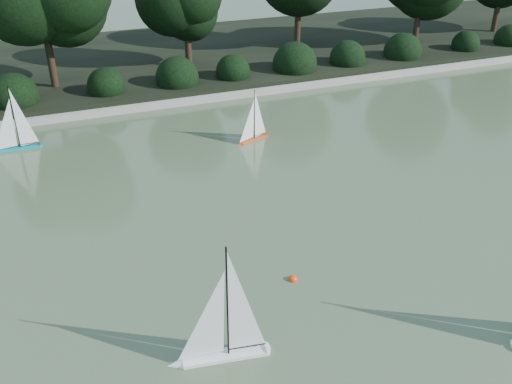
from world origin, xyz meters
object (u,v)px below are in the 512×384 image
at_px(sailboat_teal, 13,140).
at_px(race_buoy, 293,280).
at_px(sailboat_white_a, 216,341).
at_px(sailboat_orange, 251,133).

distance_m(sailboat_teal, race_buoy, 7.67).
relative_size(sailboat_teal, race_buoy, 10.31).
bearing_deg(sailboat_teal, sailboat_white_a, -73.91).
relative_size(sailboat_orange, sailboat_teal, 0.83).
xyz_separation_m(sailboat_white_a, race_buoy, (1.59, 1.12, -0.29)).
bearing_deg(sailboat_orange, sailboat_teal, 163.80).
bearing_deg(race_buoy, sailboat_orange, 75.56).
xyz_separation_m(sailboat_white_a, sailboat_teal, (-2.24, 7.76, -0.04)).
bearing_deg(sailboat_orange, sailboat_white_a, -114.93).
bearing_deg(sailboat_white_a, sailboat_orange, 65.07).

